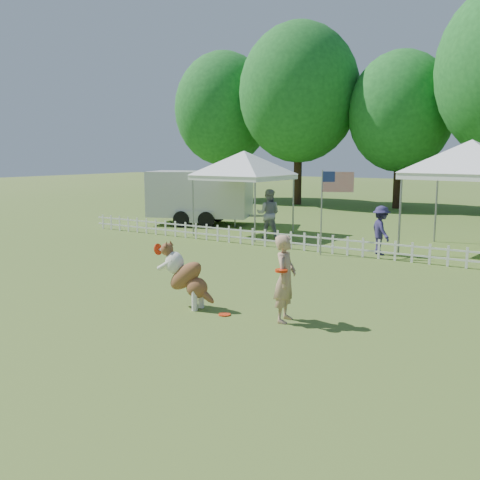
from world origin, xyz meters
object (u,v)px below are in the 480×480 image
(frisbee_on_turf, at_px, (224,315))
(canopy_tent_right, at_px, (468,198))
(dog, at_px, (186,276))
(flag_pole, at_px, (321,213))
(canopy_tent_left, at_px, (244,194))
(handler, at_px, (285,279))
(spectator_a, at_px, (268,214))
(spectator_b, at_px, (381,230))
(cargo_trailer, at_px, (200,197))

(frisbee_on_turf, distance_m, canopy_tent_right, 10.25)
(dog, height_order, flag_pole, flag_pole)
(frisbee_on_turf, bearing_deg, canopy_tent_left, 120.91)
(handler, xyz_separation_m, dog, (-2.14, -0.30, -0.17))
(handler, xyz_separation_m, frisbee_on_turf, (-1.17, -0.32, -0.82))
(handler, relative_size, canopy_tent_right, 0.47)
(frisbee_on_turf, xyz_separation_m, flag_pole, (-1.12, 6.86, 1.32))
(handler, distance_m, dog, 2.17)
(dog, bearing_deg, spectator_a, 107.12)
(flag_pole, height_order, spectator_a, flag_pole)
(handler, height_order, dog, handler)
(handler, height_order, spectator_b, handler)
(dog, bearing_deg, canopy_tent_left, 113.36)
(frisbee_on_turf, bearing_deg, canopy_tent_right, 75.07)
(canopy_tent_right, height_order, spectator_b, canopy_tent_right)
(spectator_b, bearing_deg, canopy_tent_left, 37.36)
(cargo_trailer, xyz_separation_m, spectator_a, (4.58, -1.79, -0.29))
(canopy_tent_right, bearing_deg, spectator_b, -133.98)
(canopy_tent_left, distance_m, spectator_a, 1.52)
(handler, relative_size, canopy_tent_left, 0.52)
(frisbee_on_turf, bearing_deg, spectator_a, 115.36)
(frisbee_on_turf, xyz_separation_m, canopy_tent_right, (2.60, 9.76, 1.74))
(canopy_tent_left, bearing_deg, flag_pole, -27.57)
(cargo_trailer, relative_size, spectator_b, 3.58)
(frisbee_on_turf, distance_m, cargo_trailer, 13.90)
(handler, relative_size, cargo_trailer, 0.30)
(handler, height_order, spectator_a, spectator_a)
(cargo_trailer, bearing_deg, dog, -76.22)
(canopy_tent_right, bearing_deg, frisbee_on_turf, -98.40)
(dog, xyz_separation_m, canopy_tent_right, (3.57, 9.74, 1.09))
(canopy_tent_right, relative_size, spectator_a, 1.90)
(cargo_trailer, xyz_separation_m, flag_pole, (7.68, -3.83, 0.12))
(handler, bearing_deg, cargo_trailer, 32.35)
(dog, bearing_deg, spectator_b, 77.06)
(canopy_tent_left, xyz_separation_m, spectator_b, (5.97, -1.29, -0.82))
(frisbee_on_turf, distance_m, spectator_a, 9.90)
(canopy_tent_left, distance_m, flag_pole, 5.04)
(dog, distance_m, spectator_a, 9.47)
(cargo_trailer, bearing_deg, canopy_tent_left, -46.27)
(handler, bearing_deg, dog, 86.42)
(frisbee_on_turf, height_order, canopy_tent_right, canopy_tent_right)
(handler, xyz_separation_m, spectator_a, (-5.40, 8.59, 0.09))
(dog, distance_m, flag_pole, 6.88)
(frisbee_on_turf, bearing_deg, cargo_trailer, 129.46)
(dog, xyz_separation_m, spectator_a, (-3.26, 8.89, 0.26))
(frisbee_on_turf, xyz_separation_m, canopy_tent_left, (-5.54, 9.26, 1.59))
(handler, xyz_separation_m, canopy_tent_left, (-6.72, 8.94, 0.77))
(cargo_trailer, distance_m, flag_pole, 8.58)
(spectator_b, bearing_deg, flag_pole, 85.09)
(flag_pole, height_order, spectator_b, flag_pole)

